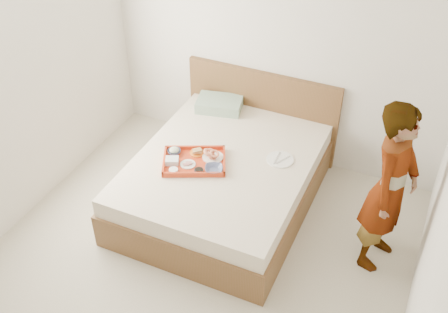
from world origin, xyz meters
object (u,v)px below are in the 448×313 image
at_px(person, 390,189).
at_px(tray, 194,161).
at_px(dinner_plate, 280,160).
at_px(bed, 224,181).

bearing_deg(person, tray, 105.38).
bearing_deg(person, dinner_plate, 86.84).
xyz_separation_m(bed, person, (1.49, -0.08, 0.51)).
bearing_deg(person, bed, 99.54).
relative_size(dinner_plate, person, 0.16).
height_order(dinner_plate, person, person).
bearing_deg(dinner_plate, bed, -156.73).
bearing_deg(bed, dinner_plate, 23.27).
relative_size(bed, person, 1.28).
height_order(tray, person, person).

